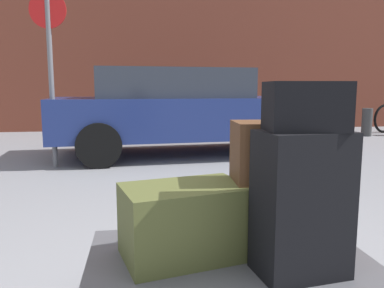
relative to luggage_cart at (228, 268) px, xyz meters
The scene contains 10 objects.
luggage_cart is the anchor object (origin of this frame).
suitcase_black_front_right 0.50m from the luggage_cart, 40.87° to the right, with size 0.36×0.24×0.60m, color black.
suitcase_brown_stacked_top 0.44m from the luggage_cart, 12.70° to the left, with size 0.37×0.25×0.62m, color #51331E.
duffel_bag_olive_rear_right 0.31m from the luggage_cart, behind, with size 0.56×0.35×0.33m, color #4C5128.
duffel_bag_black_topmost_pile 0.84m from the luggage_cart, 40.87° to the right, with size 0.31×0.20×0.20m, color black.
parked_car 4.78m from the luggage_cart, 85.98° to the left, with size 4.43×2.19×1.42m.
bollard_kerb_near 6.94m from the luggage_cart, 72.77° to the left, with size 0.23×0.23×0.65m, color #383838.
bollard_kerb_mid 7.50m from the luggage_cart, 62.22° to the left, with size 0.23×0.23×0.65m, color #383838.
bollard_kerb_far 8.25m from the luggage_cart, 53.53° to the left, with size 0.23×0.23×0.65m, color #383838.
no_parking_sign 4.41m from the luggage_cart, 111.88° to the left, with size 0.50×0.07×2.41m.
Camera 1 is at (-0.41, -1.67, 1.11)m, focal length 35.99 mm.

